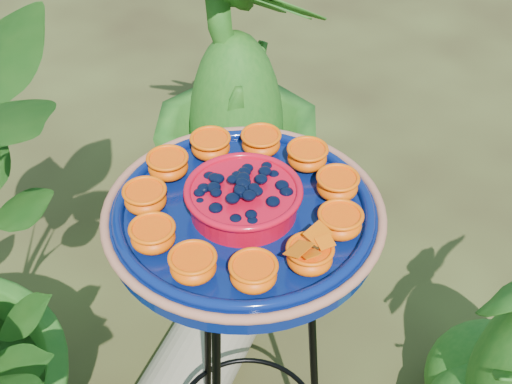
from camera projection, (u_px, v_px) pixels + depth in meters
tripod_stand at (246, 355)px, 1.36m from camera, size 0.35×0.35×0.84m
feeder_dish at (244, 211)px, 1.11m from camera, size 0.50×0.50×0.10m
shrub_back_right at (236, 96)px, 2.12m from camera, size 0.69×0.69×0.93m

